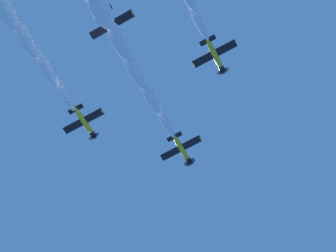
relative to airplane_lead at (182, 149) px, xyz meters
name	(u,v)px	position (x,y,z in m)	size (l,w,h in m)	color
airplane_lead	(182,149)	(0.00, 0.00, 0.00)	(8.04, 7.52, 3.02)	gold
airplane_left_wingman	(85,123)	(5.03, 18.79, 0.86)	(8.05, 7.51, 2.73)	gold
airplane_right_wingman	(215,56)	(-18.62, 4.15, -0.41)	(8.04, 7.49, 2.98)	gold
airplane_slot_tail	(113,27)	(-13.89, 22.50, -1.04)	(8.05, 7.51, 2.80)	gold
smoke_trail_lead	(111,28)	(-13.87, 22.51, -4.24)	(21.02, 31.82, 8.25)	white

